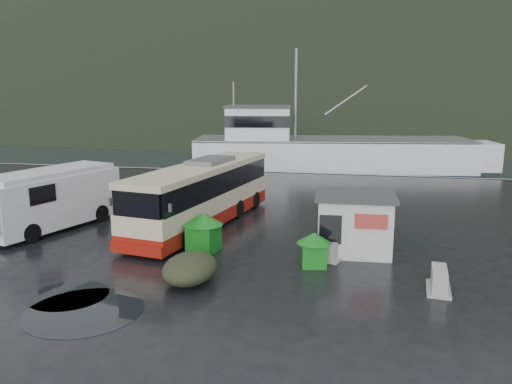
% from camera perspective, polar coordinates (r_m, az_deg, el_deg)
% --- Properties ---
extents(ground, '(160.00, 160.00, 0.00)m').
position_cam_1_polar(ground, '(21.11, -8.21, -6.33)').
color(ground, black).
rests_on(ground, ground).
extents(harbor_water, '(300.00, 180.00, 0.02)m').
position_cam_1_polar(harbor_water, '(129.27, 8.13, 8.61)').
color(harbor_water, black).
rests_on(harbor_water, ground).
extents(quay_edge, '(160.00, 0.60, 1.50)m').
position_cam_1_polar(quay_edge, '(40.04, 1.19, 2.31)').
color(quay_edge, '#999993').
rests_on(quay_edge, ground).
extents(headland, '(780.00, 540.00, 570.00)m').
position_cam_1_polar(headland, '(269.03, 11.91, 9.96)').
color(headland, black).
rests_on(headland, ground).
extents(coach_bus, '(4.84, 11.53, 3.16)m').
position_cam_1_polar(coach_bus, '(24.58, -6.04, -3.70)').
color(coach_bus, beige).
rests_on(coach_bus, ground).
extents(white_van, '(4.24, 7.18, 2.85)m').
position_cam_1_polar(white_van, '(25.60, -22.09, -3.88)').
color(white_van, silver).
rests_on(white_van, ground).
extents(waste_bin_left, '(1.36, 1.36, 1.61)m').
position_cam_1_polar(waste_bin_left, '(20.64, -5.97, -6.69)').
color(waste_bin_left, '#147119').
rests_on(waste_bin_left, ground).
extents(waste_bin_right, '(1.08, 1.08, 1.30)m').
position_cam_1_polar(waste_bin_right, '(18.96, 6.59, -8.39)').
color(waste_bin_right, '#147119').
rests_on(waste_bin_right, ground).
extents(dome_tent, '(1.87, 2.55, 0.98)m').
position_cam_1_polar(dome_tent, '(17.50, -7.51, -10.15)').
color(dome_tent, '#2A2F1C').
rests_on(dome_tent, ground).
extents(ticket_kiosk, '(3.18, 2.45, 2.43)m').
position_cam_1_polar(ticket_kiosk, '(20.68, 11.07, -6.82)').
color(ticket_kiosk, beige).
rests_on(ticket_kiosk, ground).
extents(jersey_barrier_a, '(0.91, 1.56, 0.74)m').
position_cam_1_polar(jersey_barrier_a, '(17.70, 20.11, -10.54)').
color(jersey_barrier_a, '#999993').
rests_on(jersey_barrier_a, ground).
extents(jersey_barrier_b, '(1.22, 1.65, 0.74)m').
position_cam_1_polar(jersey_barrier_b, '(19.91, 8.96, -7.46)').
color(jersey_barrier_b, '#999993').
rests_on(jersey_barrier_b, ground).
extents(fishing_trawler, '(29.52, 10.29, 11.57)m').
position_cam_1_polar(fishing_trawler, '(46.04, 8.61, 3.40)').
color(fishing_trawler, silver).
rests_on(fishing_trawler, ground).
extents(puddles, '(13.47, 12.48, 0.01)m').
position_cam_1_polar(puddles, '(17.41, -8.00, -10.26)').
color(puddles, black).
rests_on(puddles, ground).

